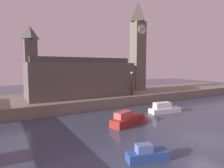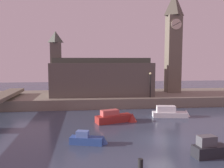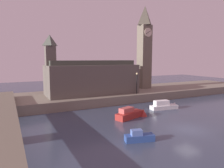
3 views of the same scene
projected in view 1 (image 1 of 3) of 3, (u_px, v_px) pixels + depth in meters
The scene contains 8 objects.
ground_plane at pixel (206, 139), 16.23m from camera, with size 120.00×120.00×0.00m, color #384256.
far_embankment at pixel (101, 97), 33.40m from camera, with size 70.00×12.00×1.50m, color slate.
clock_tower at pixel (138, 45), 37.74m from camera, with size 2.59×2.62×17.35m.
parliament_hall at pixel (79, 77), 30.05m from camera, with size 16.26×6.53×10.23m.
streetlamp at pixel (132, 81), 30.56m from camera, with size 0.36×0.36×3.84m.
boat_tour_blue at pixel (150, 154), 12.67m from camera, with size 3.43×1.64×1.19m.
boat_ferry_white at pixel (167, 109), 25.73m from camera, with size 5.13×2.04×1.63m.
boat_dinghy_red at pixel (130, 119), 20.50m from camera, with size 5.20×2.66×1.55m.
Camera 1 is at (-14.82, -9.59, 6.23)m, focal length 30.49 mm.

